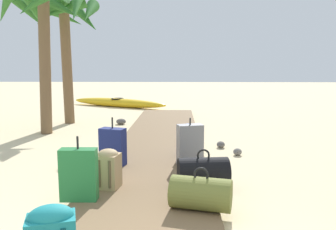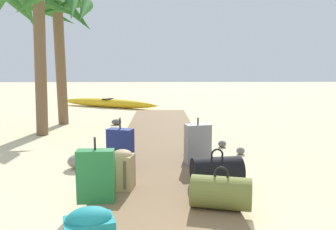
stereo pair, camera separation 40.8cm
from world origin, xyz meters
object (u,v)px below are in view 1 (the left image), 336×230
(palm_tree_near_left, at_px, (43,17))
(backpack_blue, at_px, (188,139))
(suitcase_green, at_px, (79,174))
(suitcase_grey, at_px, (190,145))
(palm_tree_far_left, at_px, (65,24))
(kayak, at_px, (118,103))
(duffel_bag_black, at_px, (203,172))
(duffel_bag_olive, at_px, (201,193))
(backpack_tan, at_px, (108,167))
(suitcase_navy, at_px, (113,147))

(palm_tree_near_left, bearing_deg, backpack_blue, -35.72)
(suitcase_green, relative_size, suitcase_grey, 1.00)
(palm_tree_far_left, height_order, kayak, palm_tree_far_left)
(duffel_bag_black, relative_size, suitcase_grey, 0.91)
(suitcase_grey, distance_m, palm_tree_near_left, 4.96)
(suitcase_grey, bearing_deg, duffel_bag_olive, -87.77)
(duffel_bag_olive, bearing_deg, kayak, 105.13)
(backpack_blue, bearing_deg, palm_tree_far_left, 131.08)
(duffel_bag_olive, relative_size, palm_tree_near_left, 0.19)
(palm_tree_near_left, distance_m, palm_tree_far_left, 1.35)
(suitcase_green, distance_m, duffel_bag_black, 1.51)
(backpack_tan, distance_m, suitcase_grey, 1.46)
(kayak, bearing_deg, suitcase_navy, -80.20)
(palm_tree_near_left, bearing_deg, duffel_bag_olive, -53.20)
(kayak, bearing_deg, duffel_bag_olive, -74.87)
(backpack_tan, relative_size, palm_tree_far_left, 0.14)
(duffel_bag_olive, relative_size, palm_tree_far_left, 0.20)
(duffel_bag_olive, xyz_separation_m, palm_tree_near_left, (-3.38, 4.52, 2.45))
(palm_tree_near_left, relative_size, palm_tree_far_left, 1.02)
(suitcase_green, relative_size, kayak, 0.17)
(duffel_bag_black, height_order, suitcase_grey, suitcase_grey)
(suitcase_navy, bearing_deg, suitcase_grey, 2.16)
(backpack_tan, xyz_separation_m, suitcase_grey, (1.04, 1.02, 0.06))
(palm_tree_far_left, bearing_deg, backpack_blue, -48.92)
(backpack_tan, bearing_deg, backpack_blue, 56.06)
(suitcase_navy, distance_m, kayak, 8.39)
(duffel_bag_black, xyz_separation_m, suitcase_navy, (-1.31, 0.90, 0.10))
(suitcase_grey, height_order, palm_tree_near_left, palm_tree_near_left)
(duffel_bag_black, distance_m, suitcase_navy, 1.59)
(suitcase_navy, bearing_deg, palm_tree_near_left, 126.26)
(suitcase_navy, bearing_deg, kayak, 99.80)
(backpack_blue, relative_size, palm_tree_near_left, 0.16)
(kayak, bearing_deg, backpack_tan, -80.40)
(duffel_bag_black, relative_size, kayak, 0.16)
(palm_tree_far_left, xyz_separation_m, kayak, (0.65, 4.00, -2.55))
(suitcase_green, xyz_separation_m, suitcase_navy, (0.11, 1.38, -0.01))
(suitcase_grey, distance_m, palm_tree_far_left, 5.81)
(duffel_bag_black, relative_size, palm_tree_near_left, 0.19)
(backpack_tan, height_order, kayak, backpack_tan)
(duffel_bag_black, relative_size, backpack_tan, 1.36)
(palm_tree_near_left, bearing_deg, suitcase_green, -64.76)
(backpack_blue, height_order, palm_tree_near_left, palm_tree_near_left)
(suitcase_grey, height_order, palm_tree_far_left, palm_tree_far_left)
(suitcase_grey, relative_size, palm_tree_near_left, 0.20)
(palm_tree_near_left, xyz_separation_m, kayak, (0.71, 5.34, -2.54))
(suitcase_grey, distance_m, suitcase_navy, 1.18)
(suitcase_grey, bearing_deg, palm_tree_near_left, 139.08)
(suitcase_grey, bearing_deg, duffel_bag_black, -81.82)
(duffel_bag_olive, xyz_separation_m, backpack_tan, (-1.10, 0.62, 0.08))
(backpack_tan, xyz_separation_m, suitcase_navy, (-0.13, 0.98, 0.03))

